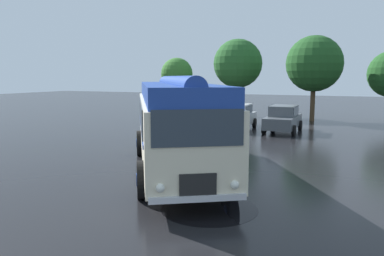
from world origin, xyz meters
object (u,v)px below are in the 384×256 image
vintage_bus (176,120)px  box_van (206,106)px  car_near_left (237,116)px  car_mid_left (283,119)px

vintage_bus → box_van: vintage_bus is taller
car_near_left → car_mid_left: same height
car_mid_left → box_van: box_van is taller
car_near_left → box_van: 2.82m
vintage_bus → car_mid_left: size_ratio=2.33×
vintage_bus → car_near_left: 11.62m
car_mid_left → box_van: bearing=169.6°
vintage_bus → car_mid_left: 11.63m
car_near_left → car_mid_left: (3.01, -0.11, 0.00)m
vintage_bus → box_van: 12.98m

